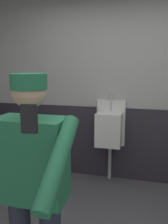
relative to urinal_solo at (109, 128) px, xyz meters
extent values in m
cube|color=#B2B2AD|center=(0.16, 0.22, 0.53)|extent=(4.82, 0.12, 2.61)
cube|color=#2D2833|center=(0.16, 0.14, -0.26)|extent=(4.22, 0.03, 1.04)
cube|color=white|center=(0.00, 0.13, 0.05)|extent=(0.40, 0.05, 0.65)
cube|color=white|center=(0.00, -0.04, 0.00)|extent=(0.34, 0.30, 0.45)
cylinder|color=#B7BABF|center=(0.00, 0.12, 0.34)|extent=(0.04, 0.04, 0.24)
cylinder|color=#B7BABF|center=(0.00, 0.09, -0.50)|extent=(0.05, 0.05, 0.55)
cube|color=#26724C|center=(-0.20, -1.90, 0.27)|extent=(0.43, 0.24, 0.53)
cylinder|color=#26724C|center=(0.06, -2.13, 0.38)|extent=(0.09, 0.50, 0.39)
sphere|color=#D8AD8C|center=(-0.20, -1.90, 0.70)|extent=(0.21, 0.21, 0.21)
cylinder|color=#26724C|center=(-0.20, -1.90, 0.76)|extent=(0.22, 0.22, 0.09)
cube|color=black|center=(0.06, -2.41, 0.66)|extent=(0.06, 0.03, 0.11)
camera|label=1|loc=(0.48, -3.21, 0.86)|focal=39.06mm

